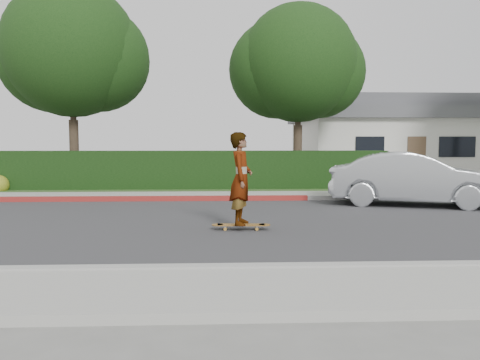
{
  "coord_description": "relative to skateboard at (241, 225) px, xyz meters",
  "views": [
    {
      "loc": [
        -1.71,
        -10.31,
        1.8
      ],
      "look_at": [
        -1.29,
        -0.31,
        1.0
      ],
      "focal_mm": 35.0,
      "sensor_mm": 36.0,
      "label": 1
    }
  ],
  "objects": [
    {
      "name": "curb_far",
      "position": [
        1.29,
        4.91,
        -0.03
      ],
      "size": [
        60.0,
        0.2,
        0.15
      ],
      "primitive_type": "cube",
      "color": "#9E9E99",
      "rests_on": "ground"
    },
    {
      "name": "hedge",
      "position": [
        -1.71,
        8.01,
        0.64
      ],
      "size": [
        15.0,
        1.0,
        1.5
      ],
      "primitive_type": "cube",
      "color": "black",
      "rests_on": "ground"
    },
    {
      "name": "curb_red_section",
      "position": [
        -3.71,
        4.91,
        -0.03
      ],
      "size": [
        12.0,
        0.21,
        0.15
      ],
      "primitive_type": "cube",
      "color": "maroon",
      "rests_on": "ground"
    },
    {
      "name": "car_silver",
      "position": [
        5.08,
        3.58,
        0.66
      ],
      "size": [
        4.92,
        2.99,
        1.53
      ],
      "primitive_type": "imported",
      "rotation": [
        0.0,
        0.0,
        1.25
      ],
      "color": "silver",
      "rests_on": "ground"
    },
    {
      "name": "sidewalk_near",
      "position": [
        1.29,
        -4.19,
        -0.05
      ],
      "size": [
        60.0,
        1.6,
        0.12
      ],
      "primitive_type": "cube",
      "color": "gray",
      "rests_on": "ground"
    },
    {
      "name": "planting_strip",
      "position": [
        1.29,
        7.41,
        -0.06
      ],
      "size": [
        60.0,
        1.6,
        0.1
      ],
      "primitive_type": "cube",
      "color": "#2D4C1E",
      "rests_on": "ground"
    },
    {
      "name": "skateboard",
      "position": [
        0.0,
        0.0,
        0.0
      ],
      "size": [
        1.22,
        0.29,
        0.11
      ],
      "rotation": [
        0.0,
        0.0,
        -0.04
      ],
      "color": "#B07D30",
      "rests_on": "ground"
    },
    {
      "name": "sidewalk_far",
      "position": [
        1.29,
        5.81,
        -0.05
      ],
      "size": [
        60.0,
        1.6,
        0.12
      ],
      "primitive_type": "cube",
      "color": "gray",
      "rests_on": "ground"
    },
    {
      "name": "tree_left",
      "position": [
        -6.23,
        9.5,
        5.16
      ],
      "size": [
        5.99,
        5.21,
        8.0
      ],
      "color": "#33261C",
      "rests_on": "ground"
    },
    {
      "name": "ground",
      "position": [
        1.29,
        0.81,
        -0.11
      ],
      "size": [
        120.0,
        120.0,
        0.0
      ],
      "primitive_type": "plane",
      "color": "slate",
      "rests_on": "ground"
    },
    {
      "name": "road",
      "position": [
        1.29,
        0.81,
        -0.1
      ],
      "size": [
        60.0,
        8.0,
        0.01
      ],
      "primitive_type": "cube",
      "color": "#2D2D30",
      "rests_on": "ground"
    },
    {
      "name": "tree_center",
      "position": [
        2.77,
        10.0,
        4.8
      ],
      "size": [
        5.66,
        4.84,
        7.44
      ],
      "color": "#33261C",
      "rests_on": "ground"
    },
    {
      "name": "skateboarder",
      "position": [
        0.0,
        -0.0,
        0.96
      ],
      "size": [
        0.57,
        0.76,
        1.89
      ],
      "primitive_type": "imported",
      "rotation": [
        0.0,
        0.0,
        1.39
      ],
      "color": "white",
      "rests_on": "skateboard"
    },
    {
      "name": "house",
      "position": [
        9.29,
        16.81,
        1.99
      ],
      "size": [
        10.6,
        8.6,
        4.3
      ],
      "color": "beige",
      "rests_on": "ground"
    },
    {
      "name": "curb_near",
      "position": [
        1.29,
        -3.29,
        -0.03
      ],
      "size": [
        60.0,
        0.2,
        0.15
      ],
      "primitive_type": "cube",
      "color": "#9E9E99",
      "rests_on": "ground"
    }
  ]
}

